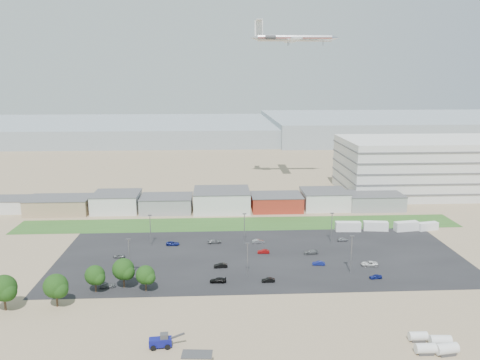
{
  "coord_description": "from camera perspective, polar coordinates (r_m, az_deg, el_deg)",
  "views": [
    {
      "loc": [
        -8.04,
        -110.92,
        52.47
      ],
      "look_at": [
        -1.17,
        22.0,
        23.06
      ],
      "focal_mm": 35.0,
      "sensor_mm": 36.0,
      "label": 1
    }
  ],
  "objects": [
    {
      "name": "parked_car_13",
      "position": [
        125.07,
        3.46,
        -12.08
      ],
      "size": [
        3.54,
        1.34,
        1.15
      ],
      "primitive_type": "imported",
      "rotation": [
        0.0,
        0.0,
        -1.54
      ],
      "color": "black",
      "rests_on": "ground"
    },
    {
      "name": "parking_garage",
      "position": [
        231.55,
        22.15,
        1.59
      ],
      "size": [
        80.0,
        40.0,
        25.0
      ],
      "primitive_type": "cube",
      "color": "silver",
      "rests_on": "ground"
    },
    {
      "name": "parked_car_4",
      "position": [
        133.66,
        -2.38,
        -10.37
      ],
      "size": [
        3.94,
        1.62,
        1.27
      ],
      "primitive_type": "imported",
      "rotation": [
        0.0,
        0.0,
        -1.5
      ],
      "color": "black",
      "rests_on": "ground"
    },
    {
      "name": "ground",
      "position": [
        122.97,
        1.1,
        -12.8
      ],
      "size": [
        700.0,
        700.0,
        0.0
      ],
      "primitive_type": "plane",
      "color": "#8C7959",
      "rests_on": "ground"
    },
    {
      "name": "storage_tank_se",
      "position": [
        103.73,
        23.9,
        -18.28
      ],
      "size": [
        4.51,
        2.7,
        2.55
      ],
      "primitive_type": null,
      "rotation": [
        0.0,
        0.0,
        0.14
      ],
      "color": "silver",
      "rests_on": "ground"
    },
    {
      "name": "grass_strip",
      "position": [
        171.35,
        -0.13,
        -5.37
      ],
      "size": [
        160.0,
        16.0,
        0.02
      ],
      "primitive_type": "cube",
      "color": "#2C5720",
      "rests_on": "ground"
    },
    {
      "name": "tree_near",
      "position": [
        121.14,
        -11.46,
        -11.49
      ],
      "size": [
        5.07,
        5.07,
        7.6
      ],
      "primitive_type": null,
      "color": "black",
      "rests_on": "ground"
    },
    {
      "name": "lightpole_back_r",
      "position": [
        154.39,
        11.1,
        -5.72
      ],
      "size": [
        1.16,
        0.48,
        9.86
      ],
      "primitive_type": null,
      "color": "slate",
      "rests_on": "ground"
    },
    {
      "name": "parked_car_12",
      "position": [
        144.8,
        8.62,
        -8.66
      ],
      "size": [
        4.54,
        2.16,
        1.28
      ],
      "primitive_type": "imported",
      "rotation": [
        0.0,
        0.0,
        -1.49
      ],
      "color": "#595B5E",
      "rests_on": "ground"
    },
    {
      "name": "parked_car_6",
      "position": [
        152.22,
        -3.13,
        -7.46
      ],
      "size": [
        4.64,
        2.34,
        1.29
      ],
      "primitive_type": "imported",
      "rotation": [
        0.0,
        0.0,
        1.69
      ],
      "color": "#595B5E",
      "rests_on": "ground"
    },
    {
      "name": "lightpole_back_l",
      "position": [
        151.69,
        -10.87,
        -6.02
      ],
      "size": [
        1.17,
        0.49,
        9.97
      ],
      "primitive_type": null,
      "color": "slate",
      "rests_on": "ground"
    },
    {
      "name": "tree_right",
      "position": [
        123.92,
        -14.03,
        -10.75
      ],
      "size": [
        5.88,
        5.88,
        8.82
      ],
      "primitive_type": null,
      "color": "black",
      "rests_on": "ground"
    },
    {
      "name": "lightpole_back_m",
      "position": [
        150.34,
        0.54,
        -5.94
      ],
      "size": [
        1.18,
        0.49,
        10.03
      ],
      "primitive_type": null,
      "color": "slate",
      "rests_on": "ground"
    },
    {
      "name": "parked_car_10",
      "position": [
        126.6,
        -15.84,
        -12.24
      ],
      "size": [
        4.2,
        2.01,
        1.18
      ],
      "primitive_type": "imported",
      "rotation": [
        0.0,
        0.0,
        1.66
      ],
      "color": "#595B5E",
      "rests_on": "ground"
    },
    {
      "name": "parked_car_1",
      "position": [
        137.05,
        9.57,
        -9.97
      ],
      "size": [
        3.67,
        1.61,
        1.17
      ],
      "primitive_type": "imported",
      "rotation": [
        0.0,
        0.0,
        -1.68
      ],
      "color": "navy",
      "rests_on": "ground"
    },
    {
      "name": "storage_tank_nw",
      "position": [
        106.21,
        20.88,
        -17.36
      ],
      "size": [
        3.69,
        1.89,
        2.19
      ],
      "primitive_type": null,
      "rotation": [
        0.0,
        0.0,
        -0.02
      ],
      "color": "silver",
      "rests_on": "ground"
    },
    {
      "name": "lightpole_front_r",
      "position": [
        132.4,
        13.4,
        -8.78
      ],
      "size": [
        1.24,
        0.52,
        10.54
      ],
      "primitive_type": null,
      "color": "slate",
      "rests_on": "ground"
    },
    {
      "name": "box_trailer_d",
      "position": [
        177.0,
        21.91,
        -5.25
      ],
      "size": [
        7.6,
        3.75,
        2.73
      ],
      "primitive_type": null,
      "rotation": [
        0.0,
        0.0,
        0.21
      ],
      "color": "silver",
      "rests_on": "ground"
    },
    {
      "name": "tree_left",
      "position": [
        119.09,
        -21.53,
        -12.21
      ],
      "size": [
        6.03,
        6.03,
        9.04
      ],
      "primitive_type": null,
      "color": "black",
      "rests_on": "ground"
    },
    {
      "name": "box_trailer_c",
      "position": [
        173.72,
        19.61,
        -5.32
      ],
      "size": [
        8.75,
        3.94,
        3.16
      ],
      "primitive_type": null,
      "rotation": [
        0.0,
        0.0,
        0.16
      ],
      "color": "silver",
      "rests_on": "ground"
    },
    {
      "name": "parked_car_7",
      "position": [
        143.82,
        2.88,
        -8.7
      ],
      "size": [
        3.71,
        1.47,
        1.2
      ],
      "primitive_type": "imported",
      "rotation": [
        0.0,
        0.0,
        -1.63
      ],
      "color": "maroon",
      "rests_on": "ground"
    },
    {
      "name": "storage_tank_sw",
      "position": [
        102.5,
        21.69,
        -18.53
      ],
      "size": [
        3.95,
        1.99,
        2.36
      ],
      "primitive_type": null,
      "rotation": [
        0.0,
        0.0,
        -0.0
      ],
      "color": "silver",
      "rests_on": "ground"
    },
    {
      "name": "parked_car_9",
      "position": [
        151.79,
        -8.2,
        -7.66
      ],
      "size": [
        4.28,
        2.08,
        1.17
      ],
      "primitive_type": "imported",
      "rotation": [
        0.0,
        0.0,
        1.54
      ],
      "color": "navy",
      "rests_on": "ground"
    },
    {
      "name": "parking_lot",
      "position": [
        141.65,
        2.57,
        -9.29
      ],
      "size": [
        120.0,
        50.0,
        0.01
      ],
      "primitive_type": "cube",
      "color": "black",
      "rests_on": "ground"
    },
    {
      "name": "parked_car_11",
      "position": [
        151.99,
        2.25,
        -7.49
      ],
      "size": [
        3.96,
        1.72,
        1.27
      ],
      "primitive_type": "imported",
      "rotation": [
        0.0,
        0.0,
        1.67
      ],
      "color": "#A5A5AA",
      "rests_on": "ground"
    },
    {
      "name": "airliner",
      "position": [
        225.65,
        6.67,
        16.84
      ],
      "size": [
        42.12,
        29.12,
        12.3
      ],
      "primitive_type": null,
      "rotation": [
        0.0,
        0.0,
        -0.02
      ],
      "color": "silver"
    },
    {
      "name": "tree_far_left",
      "position": [
        121.96,
        -26.87,
        -11.96
      ],
      "size": [
        6.45,
        6.45,
        9.67
      ],
      "primitive_type": null,
      "color": "black",
      "rests_on": "ground"
    },
    {
      "name": "parked_car_2",
      "position": [
        131.89,
        16.2,
        -11.24
      ],
      "size": [
        3.45,
        1.68,
        1.13
      ],
      "primitive_type": "imported",
      "rotation": [
        0.0,
        0.0,
        -1.47
      ],
      "color": "navy",
      "rests_on": "ground"
    },
    {
      "name": "parked_car_5",
      "position": [
        144.85,
        -14.52,
        -8.96
      ],
      "size": [
        3.37,
        1.43,
        1.13
      ],
      "primitive_type": "imported",
      "rotation": [
        0.0,
        0.0,
        -1.6
      ],
      "color": "#595B5E",
      "rests_on": "ground"
    },
    {
      "name": "telehandler",
      "position": [
        98.97,
        -9.69,
        -18.74
      ],
      "size": [
        7.29,
        2.97,
        2.96
      ],
      "primitive_type": null,
      "rotation": [
        0.0,
        0.0,
        0.08
      ],
      "color": "navy",
      "rests_on": "ground"
    },
    {
      "name": "parked_car_3",
      "position": [
        124.79,
        -2.7,
        -12.1
      ],
      "size": [
        4.41,
        1.97,
        1.26
      ],
      "primitive_type": "imported",
      "rotation": [
        0.0,
        0.0,
        -1.62
      ],
      "color": "black",
      "rests_on": "ground"
    },
    {
      "name": "hills_backdrop",
      "position": [
        431.3,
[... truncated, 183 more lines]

